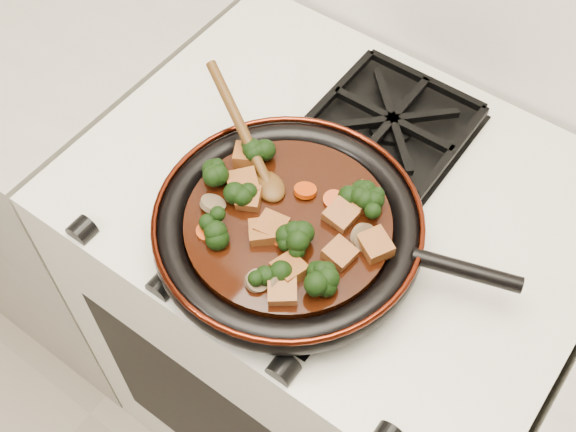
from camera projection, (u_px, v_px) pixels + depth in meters
The scene contains 35 objects.
stove at pixel (327, 323), 1.43m from camera, with size 0.76×0.60×0.90m, color silver.
burner_grate_front at pixel (285, 248), 0.98m from camera, with size 0.23×0.23×0.03m, color black, non-canonical shape.
burner_grate_back at pixel (392, 124), 1.11m from camera, with size 0.23×0.23×0.03m, color black, non-canonical shape.
skillet at pixel (289, 227), 0.97m from camera, with size 0.48×0.37×0.05m.
braising_sauce at pixel (288, 225), 0.96m from camera, with size 0.28×0.28×0.02m, color black.
tofu_cube_0 at pixel (249, 199), 0.97m from camera, with size 0.03×0.03×0.02m, color brown.
tofu_cube_1 at pixel (341, 216), 0.95m from camera, with size 0.04×0.04×0.02m, color brown.
tofu_cube_2 at pixel (359, 199), 0.97m from camera, with size 0.04×0.04×0.02m, color brown.
tofu_cube_3 at pixel (247, 155), 1.01m from camera, with size 0.04×0.03×0.02m, color brown.
tofu_cube_4 at pixel (289, 270), 0.90m from camera, with size 0.04×0.04×0.02m, color brown.
tofu_cube_5 at pixel (263, 232), 0.94m from camera, with size 0.04×0.03×0.02m, color brown.
tofu_cube_6 at pixel (243, 185), 0.98m from camera, with size 0.04×0.04×0.02m, color brown.
tofu_cube_7 at pixel (340, 254), 0.92m from camera, with size 0.03×0.04×0.02m, color brown.
tofu_cube_8 at pixel (283, 290), 0.89m from camera, with size 0.04×0.04×0.02m, color brown.
tofu_cube_9 at pixel (375, 245), 0.92m from camera, with size 0.04×0.04×0.02m, color brown.
tofu_cube_10 at pixel (272, 227), 0.94m from camera, with size 0.04×0.04×0.02m, color brown.
broccoli_floret_0 at pixel (254, 153), 1.01m from camera, with size 0.06×0.06×0.05m, color black, non-canonical shape.
broccoli_floret_1 at pixel (235, 194), 0.97m from camera, with size 0.06×0.06×0.05m, color black, non-canonical shape.
broccoli_floret_2 at pixel (359, 196), 0.97m from camera, with size 0.06×0.06×0.05m, color black, non-canonical shape.
broccoli_floret_3 at pixel (217, 229), 0.93m from camera, with size 0.06×0.06×0.05m, color black, non-canonical shape.
broccoli_floret_4 at pixel (322, 277), 0.90m from camera, with size 0.06×0.06×0.05m, color black, non-canonical shape.
broccoli_floret_5 at pixel (319, 281), 0.89m from camera, with size 0.06×0.06×0.06m, color black, non-canonical shape.
broccoli_floret_6 at pixel (269, 278), 0.90m from camera, with size 0.06×0.06×0.05m, color black, non-canonical shape.
broccoli_floret_7 at pixel (214, 176), 0.98m from camera, with size 0.06×0.06×0.05m, color black, non-canonical shape.
broccoli_floret_8 at pixel (369, 203), 0.96m from camera, with size 0.06×0.06×0.05m, color black, non-canonical shape.
broccoli_floret_9 at pixel (295, 240), 0.92m from camera, with size 0.06×0.06×0.06m, color black, non-canonical shape.
carrot_coin_0 at pixel (207, 231), 0.94m from camera, with size 0.03×0.03×0.01m, color #A52E04.
carrot_coin_1 at pixel (281, 237), 0.94m from camera, with size 0.03×0.03×0.01m, color #A52E04.
carrot_coin_2 at pixel (333, 200), 0.97m from camera, with size 0.03×0.03×0.01m, color #A52E04.
carrot_coin_3 at pixel (305, 190), 0.98m from camera, with size 0.03×0.03×0.01m, color #A52E04.
mushroom_slice_0 at pixel (257, 281), 0.90m from camera, with size 0.03×0.03×0.01m, color brown.
mushroom_slice_1 at pixel (213, 204), 0.96m from camera, with size 0.03×0.03×0.01m, color brown.
mushroom_slice_2 at pixel (282, 286), 0.89m from camera, with size 0.03×0.03×0.01m, color brown.
mushroom_slice_3 at pixel (364, 238), 0.93m from camera, with size 0.04×0.04×0.01m, color brown.
wooden_spoon at pixel (254, 153), 0.99m from camera, with size 0.13×0.08×0.20m.
Camera 1 is at (0.31, 1.13, 1.75)m, focal length 45.00 mm.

